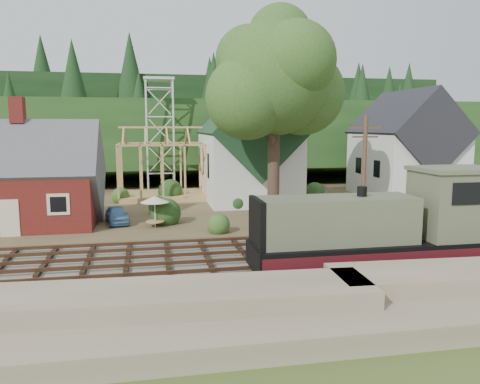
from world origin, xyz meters
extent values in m
plane|color=#384C1E|center=(0.00, 0.00, 0.00)|extent=(140.00, 140.00, 0.00)
cube|color=#7F7259|center=(0.00, -8.50, 0.00)|extent=(64.00, 5.00, 1.60)
cube|color=#726B5B|center=(0.00, 0.00, 0.08)|extent=(64.00, 11.00, 0.16)
cube|color=brown|center=(0.00, 18.00, 0.15)|extent=(64.00, 26.00, 0.30)
cube|color=#1E3F19|center=(0.00, 42.00, 0.00)|extent=(70.00, 28.96, 12.74)
cube|color=black|center=(0.00, 58.00, 0.00)|extent=(80.00, 20.00, 12.00)
cube|color=#521812|center=(-16.00, 11.00, 2.20)|extent=(10.00, 7.00, 3.80)
cube|color=#4C4C51|center=(-16.00, 11.00, 4.10)|extent=(10.80, 7.41, 7.41)
cube|color=#521812|center=(-16.00, 11.00, 8.40)|extent=(0.90, 0.90, 1.80)
cube|color=beige|center=(-16.00, 7.48, 1.50)|extent=(1.20, 0.06, 2.40)
cube|color=silver|center=(2.00, 20.00, 3.50)|extent=(8.00, 12.00, 6.40)
cube|color=#18351F|center=(2.00, 20.00, 6.70)|extent=(8.40, 12.96, 8.40)
cube|color=silver|center=(2.00, 14.00, 8.70)|extent=(2.40, 2.40, 4.00)
cone|color=#18351F|center=(2.00, 14.00, 12.00)|extent=(5.37, 5.37, 2.60)
cube|color=silver|center=(18.00, 19.00, 3.50)|extent=(8.00, 10.00, 6.40)
cube|color=black|center=(18.00, 19.00, 6.70)|extent=(8.40, 10.80, 8.40)
cube|color=tan|center=(-6.00, 22.00, 0.55)|extent=(8.00, 6.00, 0.50)
cube|color=tan|center=(-6.00, 22.00, 7.20)|extent=(8.00, 0.18, 0.18)
cube|color=silver|center=(-7.40, 26.60, 6.30)|extent=(0.18, 0.18, 12.00)
cube|color=silver|center=(-4.60, 26.60, 6.30)|extent=(0.18, 0.18, 12.00)
cube|color=silver|center=(-7.40, 29.40, 6.30)|extent=(0.18, 0.18, 12.00)
cube|color=silver|center=(-4.60, 29.40, 6.30)|extent=(0.18, 0.18, 12.00)
cube|color=silver|center=(-6.00, 28.00, 12.30)|extent=(3.20, 3.20, 0.25)
cylinder|color=#38281E|center=(2.00, 10.00, 4.30)|extent=(0.90, 0.90, 8.00)
sphere|color=#32521E|center=(2.00, 10.00, 10.80)|extent=(8.40, 8.40, 8.40)
sphere|color=#32521E|center=(4.50, 11.00, 9.80)|extent=(6.40, 6.40, 6.40)
sphere|color=#32521E|center=(-0.20, 9.20, 9.30)|extent=(6.00, 6.00, 6.00)
cylinder|color=#4C331E|center=(7.00, 5.20, 4.00)|extent=(0.28, 0.28, 8.00)
cube|color=#4C331E|center=(7.00, 5.20, 7.20)|extent=(2.20, 0.12, 0.12)
cube|color=#4C331E|center=(7.00, 5.20, 6.60)|extent=(1.80, 0.12, 0.12)
cube|color=black|center=(4.04, -3.00, 0.35)|extent=(12.79, 2.66, 0.37)
cube|color=black|center=(4.04, -3.00, 1.10)|extent=(12.79, 3.09, 1.17)
cube|color=#595C43|center=(1.69, -3.00, 2.80)|extent=(7.67, 2.45, 2.24)
cube|color=#595C43|center=(8.09, -3.00, 3.39)|extent=(3.84, 2.98, 3.41)
cube|color=#595C43|center=(8.09, -3.00, 5.15)|extent=(4.05, 3.20, 0.21)
cube|color=black|center=(8.09, -4.51, 4.13)|extent=(2.56, 0.06, 1.07)
cube|color=#470F15|center=(4.04, -4.57, 1.10)|extent=(12.79, 0.04, 0.75)
cube|color=#470F15|center=(4.04, -1.43, 1.10)|extent=(12.79, 0.04, 0.75)
cylinder|color=black|center=(2.97, -3.00, 4.03)|extent=(0.47, 0.47, 0.75)
imported|color=#5E93CB|center=(-9.58, 10.53, 0.92)|extent=(2.10, 3.82, 1.23)
cylinder|color=silver|center=(-6.87, 8.69, 1.29)|extent=(0.09, 0.09, 1.98)
cylinder|color=tan|center=(-6.87, 8.69, 0.70)|extent=(1.26, 1.26, 0.07)
cone|color=beige|center=(-6.87, 8.69, 2.28)|extent=(1.98, 1.98, 0.45)
camera|label=1|loc=(-7.07, -23.93, 7.28)|focal=35.00mm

